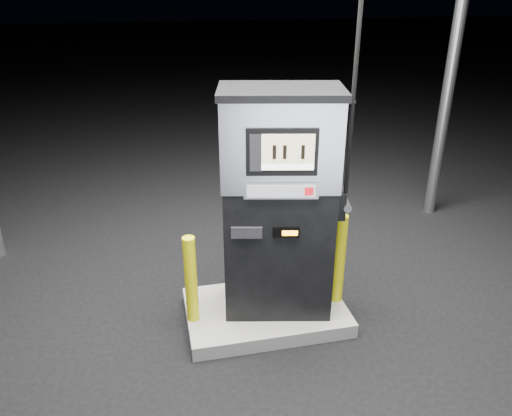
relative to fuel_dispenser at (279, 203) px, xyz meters
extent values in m
plane|color=black|center=(-0.12, -0.01, -1.28)|extent=(80.00, 80.00, 0.00)
cube|color=slate|center=(-0.12, -0.01, -1.20)|extent=(1.60, 1.00, 0.15)
cylinder|color=gray|center=(2.88, 1.99, 0.97)|extent=(0.16, 0.16, 4.50)
cube|color=black|center=(0.00, 0.00, -0.46)|extent=(1.11, 0.78, 1.33)
cube|color=#B1B2B9|center=(0.00, 0.00, 0.61)|extent=(1.14, 0.81, 0.80)
cube|color=black|center=(0.00, 0.00, 1.04)|extent=(1.19, 0.86, 0.06)
cube|color=black|center=(-0.07, -0.30, 0.60)|extent=(0.59, 0.16, 0.41)
cube|color=#BCB088|center=(-0.03, -0.33, 0.63)|extent=(0.43, 0.10, 0.26)
cube|color=white|center=(-0.03, -0.33, 0.48)|extent=(0.43, 0.10, 0.05)
cube|color=#B1B2B9|center=(-0.07, -0.30, 0.26)|extent=(0.63, 0.16, 0.15)
cube|color=gray|center=(-0.07, -0.32, 0.26)|extent=(0.57, 0.13, 0.11)
cube|color=#B90C14|center=(0.16, -0.37, 0.26)|extent=(0.07, 0.02, 0.07)
cube|color=black|center=(-0.02, -0.31, -0.15)|extent=(0.23, 0.07, 0.10)
cube|color=orange|center=(0.01, -0.33, -0.15)|extent=(0.14, 0.03, 0.05)
cube|color=black|center=(-0.36, -0.24, -0.15)|extent=(0.28, 0.08, 0.11)
cube|color=black|center=(0.54, -0.11, -0.01)|extent=(0.14, 0.21, 0.27)
cylinder|color=gray|center=(0.61, -0.13, -0.01)|extent=(0.12, 0.25, 0.07)
cylinder|color=yellow|center=(-0.86, -0.06, -0.68)|extent=(0.15, 0.15, 0.90)
cylinder|color=yellow|center=(0.62, -0.04, -0.65)|extent=(0.17, 0.17, 0.96)
camera|label=1|loc=(-1.12, -4.08, 1.90)|focal=35.00mm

